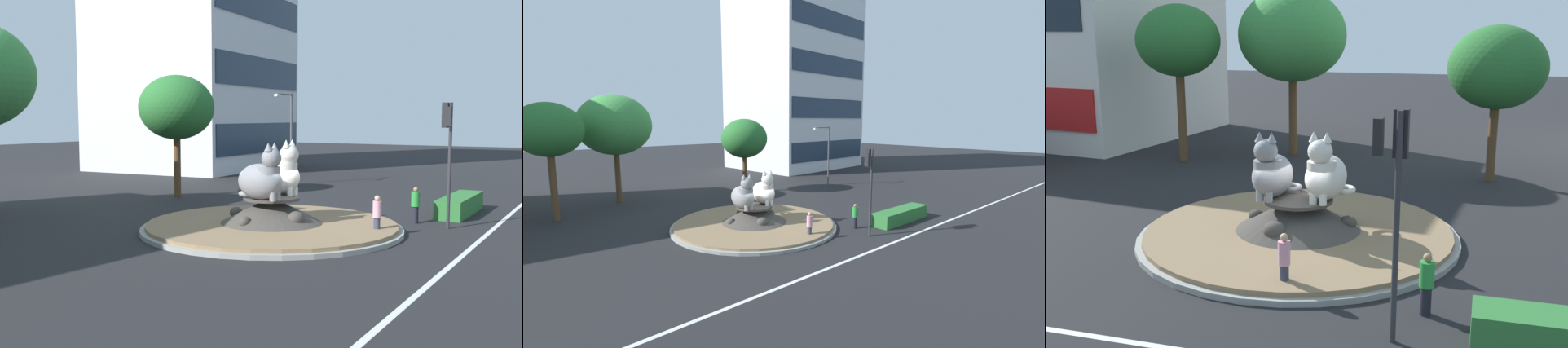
{
  "view_description": "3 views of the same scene",
  "coord_description": "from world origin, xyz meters",
  "views": [
    {
      "loc": [
        -21.42,
        -12.36,
        4.68
      ],
      "look_at": [
        0.73,
        0.95,
        2.25
      ],
      "focal_mm": 41.37,
      "sensor_mm": 36.0,
      "label": 1
    },
    {
      "loc": [
        -13.93,
        -18.9,
        6.99
      ],
      "look_at": [
        2.59,
        -0.03,
        3.29
      ],
      "focal_mm": 24.98,
      "sensor_mm": 36.0,
      "label": 2
    },
    {
      "loc": [
        5.69,
        -18.84,
        6.96
      ],
      "look_at": [
        0.59,
        -0.99,
        2.5
      ],
      "focal_mm": 41.68,
      "sensor_mm": 36.0,
      "label": 3
    }
  ],
  "objects": [
    {
      "name": "second_tree_near_tower",
      "position": [
        6.36,
        10.11,
        5.26
      ],
      "size": [
        4.45,
        4.45,
        7.17
      ],
      "color": "brown",
      "rests_on": "ground"
    },
    {
      "name": "ground_plane",
      "position": [
        0.0,
        0.0,
        0.0
      ],
      "size": [
        160.0,
        160.0,
        0.0
      ],
      "primitive_type": "plane",
      "color": "black"
    },
    {
      "name": "traffic_light_mast",
      "position": [
        4.04,
        -6.14,
        3.88
      ],
      "size": [
        0.72,
        0.52,
        5.31
      ],
      "rotation": [
        0.0,
        0.0,
        1.55
      ],
      "color": "#2D2D33",
      "rests_on": "ground"
    },
    {
      "name": "pedestrian_green_shirt",
      "position": [
        4.71,
        -4.66,
        0.85
      ],
      "size": [
        0.37,
        0.37,
        1.63
      ],
      "rotation": [
        0.0,
        0.0,
        5.03
      ],
      "color": "black",
      "rests_on": "ground"
    },
    {
      "name": "pedestrian_pink_shirt",
      "position": [
        0.88,
        -4.28,
        0.87
      ],
      "size": [
        0.34,
        0.34,
        1.65
      ],
      "rotation": [
        0.0,
        0.0,
        3.95
      ],
      "color": "#33384C",
      "rests_on": "ground"
    },
    {
      "name": "roundabout_island",
      "position": [
        -0.0,
        -0.0,
        0.42
      ],
      "size": [
        10.85,
        10.85,
        1.4
      ],
      "color": "gray",
      "rests_on": "ground"
    },
    {
      "name": "streetlight_arm",
      "position": [
        15.14,
        7.32,
        3.77
      ],
      "size": [
        2.39,
        0.26,
        6.36
      ],
      "rotation": [
        0.0,
        0.0,
        3.17
      ],
      "color": "#4C4C51",
      "rests_on": "ground"
    },
    {
      "name": "lane_centreline",
      "position": [
        0.0,
        -7.91,
        0.0
      ],
      "size": [
        112.0,
        0.2,
        0.01
      ],
      "primitive_type": "cube",
      "color": "silver",
      "rests_on": "ground"
    },
    {
      "name": "office_tower",
      "position": [
        24.03,
        22.05,
        14.44
      ],
      "size": [
        17.38,
        14.82,
        28.87
      ],
      "rotation": [
        0.0,
        0.0,
        0.07
      ],
      "color": "silver",
      "rests_on": "ground"
    },
    {
      "name": "broadleaf_tree_behind_island",
      "position": [
        -4.41,
        13.58,
        6.61
      ],
      "size": [
        5.96,
        5.96,
        9.17
      ],
      "color": "brown",
      "rests_on": "ground"
    },
    {
      "name": "cat_statue_white",
      "position": [
        0.91,
        0.07,
        2.27
      ],
      "size": [
        1.77,
        2.47,
        2.37
      ],
      "rotation": [
        0.0,
        0.0,
        -1.68
      ],
      "color": "silver",
      "rests_on": "roundabout_island"
    },
    {
      "name": "cat_statue_grey",
      "position": [
        -0.91,
        -0.11,
        2.24
      ],
      "size": [
        1.61,
        2.35,
        2.3
      ],
      "rotation": [
        0.0,
        0.0,
        -1.64
      ],
      "color": "gray",
      "rests_on": "roundabout_island"
    },
    {
      "name": "clipped_hedge_strip",
      "position": [
        8.37,
        -5.76,
        0.45
      ],
      "size": [
        5.1,
        1.2,
        0.9
      ],
      "primitive_type": "cube",
      "color": "#2D7033",
      "rests_on": "ground"
    },
    {
      "name": "third_tree_left",
      "position": [
        -9.65,
        10.34,
        6.33
      ],
      "size": [
        4.38,
        4.38,
        8.25
      ],
      "color": "brown",
      "rests_on": "ground"
    }
  ]
}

